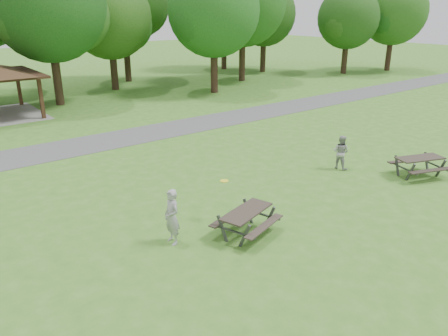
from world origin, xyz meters
TOP-DOWN VIEW (x-y plane):
  - ground at (0.00, 0.00)m, footprint 160.00×160.00m
  - asphalt_path at (0.00, 14.00)m, footprint 120.00×3.20m
  - tree_row_e at (2.10, 25.03)m, footprint 8.40×8.00m
  - tree_row_f at (8.09, 28.53)m, footprint 7.35×7.00m
  - tree_row_g at (14.09, 22.03)m, footprint 7.77×7.40m
  - tree_row_h at (20.10, 25.53)m, footprint 8.61×8.20m
  - tree_row_i at (26.08, 29.03)m, footprint 7.14×6.80m
  - tree_row_j at (32.08, 22.53)m, footprint 6.72×6.40m
  - tree_deep_c at (11.10, 32.03)m, footprint 8.82×8.40m
  - tree_deep_d at (24.10, 33.53)m, footprint 8.40×8.00m
  - tree_flank_right at (38.09, 21.03)m, footprint 7.56×7.20m
  - picnic_table_middle at (-0.00, 1.57)m, footprint 2.31×2.06m
  - picnic_table_far at (9.07, 0.94)m, footprint 2.43×2.19m
  - frisbee_in_flight at (0.06, 2.78)m, footprint 0.36×0.36m
  - frisbee_thrower at (-2.12, 2.54)m, footprint 0.44×0.65m
  - frisbee_catcher at (7.20, 3.58)m, footprint 0.73×0.86m

SIDE VIEW (x-z plane):
  - ground at x=0.00m, z-range 0.00..0.00m
  - asphalt_path at x=0.00m, z-range 0.00..0.02m
  - picnic_table_middle at x=0.00m, z-range 0.20..1.04m
  - picnic_table_far at x=9.07m, z-range 0.21..1.07m
  - frisbee_catcher at x=7.20m, z-range 0.00..1.53m
  - frisbee_thrower at x=-2.12m, z-range 0.00..1.74m
  - frisbee_in_flight at x=0.06m, z-range 1.40..1.43m
  - tree_row_j at x=32.08m, z-range 1.08..10.04m
  - tree_row_f at x=8.09m, z-range 1.06..10.62m
  - tree_row_i at x=26.08m, z-range 1.15..10.67m
  - tree_flank_right at x=38.09m, z-range 1.17..11.14m
  - tree_row_g at x=14.09m, z-range 1.20..11.46m
  - tree_row_e at x=2.10m, z-range 1.27..12.29m
  - tree_row_h at x=20.10m, z-range 1.34..12.71m
  - tree_deep_d at x=24.10m, z-range 1.39..12.66m
  - tree_deep_c at x=11.10m, z-range 1.49..13.39m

